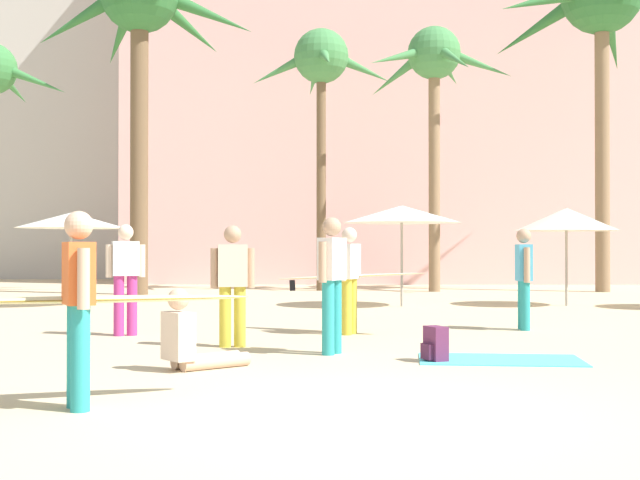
# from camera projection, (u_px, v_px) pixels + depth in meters

# --- Properties ---
(ground) EXTENTS (120.00, 120.00, 0.00)m
(ground) POSITION_uv_depth(u_px,v_px,m) (344.00, 412.00, 6.94)
(ground) COLOR #C6B28C
(hotel_pink) EXTENTS (23.17, 8.71, 16.46)m
(hotel_pink) POSITION_uv_depth(u_px,v_px,m) (416.00, 86.00, 35.88)
(hotel_pink) COLOR beige
(hotel_pink) RESTS_ON ground
(hotel_tower_gray) EXTENTS (16.13, 8.34, 22.78)m
(hotel_tower_gray) POSITION_uv_depth(u_px,v_px,m) (23.00, 44.00, 41.55)
(hotel_tower_gray) COLOR #BCB7AD
(hotel_tower_gray) RESTS_ON ground
(palm_tree_far_left) EXTENTS (4.70, 4.76, 8.33)m
(palm_tree_far_left) POSITION_uv_depth(u_px,v_px,m) (434.00, 72.00, 26.57)
(palm_tree_far_left) COLOR #896B4C
(palm_tree_far_left) RESTS_ON ground
(palm_tree_center) EXTENTS (4.65, 4.67, 8.42)m
(palm_tree_center) POSITION_uv_depth(u_px,v_px,m) (321.00, 69.00, 27.20)
(palm_tree_center) COLOR brown
(palm_tree_center) RESTS_ON ground
(palm_tree_right) EXTENTS (7.61, 7.24, 10.59)m
(palm_tree_right) POSITION_uv_depth(u_px,v_px,m) (601.00, 10.00, 26.44)
(palm_tree_right) COLOR #896B4C
(palm_tree_right) RESTS_ON ground
(palm_tree_far_right) EXTENTS (6.64, 6.12, 10.00)m
(palm_tree_far_right) POSITION_uv_depth(u_px,v_px,m) (141.00, 17.00, 24.79)
(palm_tree_far_right) COLOR brown
(palm_tree_far_right) RESTS_ON ground
(cafe_umbrella_0) EXTENTS (2.74, 2.74, 2.35)m
(cafe_umbrella_0) POSITION_uv_depth(u_px,v_px,m) (402.00, 214.00, 19.66)
(cafe_umbrella_0) COLOR gray
(cafe_umbrella_0) RESTS_ON ground
(cafe_umbrella_1) EXTENTS (2.39, 2.39, 2.30)m
(cafe_umbrella_1) POSITION_uv_depth(u_px,v_px,m) (566.00, 219.00, 19.89)
(cafe_umbrella_1) COLOR gray
(cafe_umbrella_1) RESTS_ON ground
(cafe_umbrella_2) EXTENTS (2.54, 2.54, 2.19)m
(cafe_umbrella_2) POSITION_uv_depth(u_px,v_px,m) (71.00, 220.00, 19.88)
(cafe_umbrella_2) COLOR gray
(cafe_umbrella_2) RESTS_ON ground
(beach_towel) EXTENTS (2.02, 1.26, 0.01)m
(beach_towel) POSITION_uv_depth(u_px,v_px,m) (500.00, 360.00, 10.16)
(beach_towel) COLOR #4CC6D6
(beach_towel) RESTS_ON ground
(backpack) EXTENTS (0.32, 0.35, 0.42)m
(backpack) POSITION_uv_depth(u_px,v_px,m) (435.00, 345.00, 10.04)
(backpack) COLOR #5F274A
(backpack) RESTS_ON ground
(person_mid_left) EXTENTS (2.50, 1.54, 1.68)m
(person_mid_left) POSITION_uv_depth(u_px,v_px,m) (349.00, 276.00, 13.34)
(person_mid_left) COLOR gold
(person_mid_left) RESTS_ON ground
(person_near_right) EXTENTS (0.97, 0.90, 0.91)m
(person_near_right) POSITION_uv_depth(u_px,v_px,m) (192.00, 341.00, 9.38)
(person_near_right) COLOR #D1A889
(person_near_right) RESTS_ON ground
(person_far_right) EXTENTS (2.80, 1.19, 1.66)m
(person_far_right) POSITION_uv_depth(u_px,v_px,m) (83.00, 300.00, 7.18)
(person_far_right) COLOR teal
(person_far_right) RESTS_ON ground
(person_mid_center) EXTENTS (0.61, 0.28, 1.66)m
(person_mid_center) POSITION_uv_depth(u_px,v_px,m) (233.00, 280.00, 11.54)
(person_mid_center) COLOR gold
(person_mid_center) RESTS_ON ground
(person_far_left) EXTENTS (0.38, 0.58, 1.74)m
(person_far_left) POSITION_uv_depth(u_px,v_px,m) (332.00, 279.00, 10.76)
(person_far_left) COLOR teal
(person_far_left) RESTS_ON ground
(person_near_left) EXTENTS (0.25, 0.60, 1.67)m
(person_near_left) POSITION_uv_depth(u_px,v_px,m) (524.00, 275.00, 13.96)
(person_near_left) COLOR teal
(person_near_left) RESTS_ON ground
(person_mid_right) EXTENTS (0.60, 0.35, 1.72)m
(person_mid_right) POSITION_uv_depth(u_px,v_px,m) (126.00, 275.00, 13.04)
(person_mid_right) COLOR #B7337F
(person_mid_right) RESTS_ON ground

